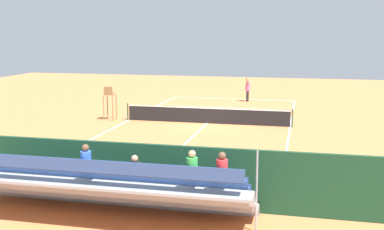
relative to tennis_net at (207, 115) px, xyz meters
name	(u,v)px	position (x,y,z in m)	size (l,w,h in m)	color
ground_plane	(207,123)	(0.00, 0.00, -0.50)	(60.00, 60.00, 0.00)	#D17542
court_line_markings	(207,123)	(0.00, -0.04, -0.50)	(10.10, 22.20, 0.01)	white
tennis_net	(207,115)	(0.00, 0.00, 0.00)	(10.30, 0.10, 1.07)	black
backdrop_wall	(123,172)	(0.00, 14.00, 0.50)	(18.00, 0.16, 2.00)	#194228
bleacher_stand	(108,187)	(-0.06, 15.41, 0.45)	(9.06, 2.40, 2.48)	#9EA0A5
umpire_chair	(109,99)	(6.20, 0.26, 0.81)	(0.67, 0.67, 2.14)	olive
courtside_bench	(208,184)	(-2.70, 13.27, 0.06)	(1.80, 0.40, 0.93)	#33383D
equipment_bag	(167,193)	(-1.30, 13.40, -0.32)	(0.90, 0.36, 0.36)	#B22D2D
tennis_player	(248,89)	(-1.35, -9.80, 0.51)	(0.42, 0.55, 1.93)	black
tennis_racket	(234,101)	(-0.34, -9.43, -0.49)	(0.44, 0.57, 0.03)	black
tennis_ball_near	(250,105)	(-1.79, -7.95, -0.47)	(0.07, 0.07, 0.07)	#CCDB33
tennis_ball_far	(265,106)	(-2.94, -7.35, -0.47)	(0.07, 0.07, 0.07)	#CCDB33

